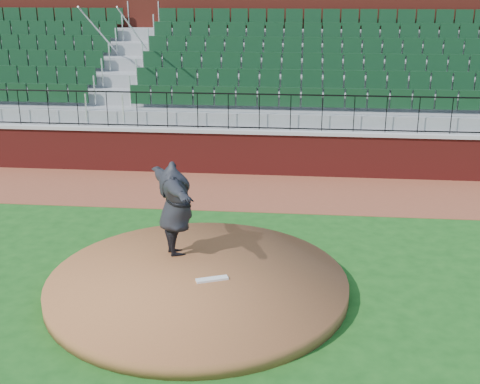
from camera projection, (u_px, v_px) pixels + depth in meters
name	position (u px, v px, depth m)	size (l,w,h in m)	color
ground	(232.00, 286.00, 11.35)	(90.00, 90.00, 0.00)	#154A15
warning_track	(254.00, 191.00, 16.44)	(34.00, 3.20, 0.01)	brown
field_wall	(259.00, 153.00, 17.75)	(34.00, 0.35, 1.20)	maroon
wall_cap	(259.00, 131.00, 17.54)	(34.00, 0.45, 0.10)	#B7B7B7
wall_railing	(259.00, 112.00, 17.37)	(34.00, 0.05, 1.00)	black
seating_stands	(265.00, 79.00, 19.77)	(34.00, 5.10, 4.60)	gray
concourse_wall	(270.00, 55.00, 22.26)	(34.00, 0.50, 5.50)	maroon
pitchers_mound	(198.00, 284.00, 11.13)	(5.36, 5.36, 0.25)	brown
pitching_rubber	(212.00, 279.00, 11.01)	(0.57, 0.14, 0.04)	white
pitcher	(175.00, 208.00, 11.78)	(2.30, 0.63, 1.87)	black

